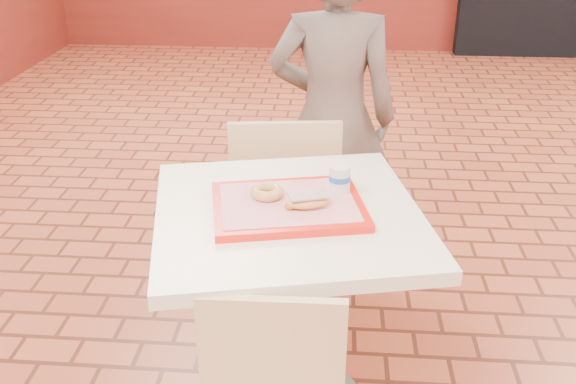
# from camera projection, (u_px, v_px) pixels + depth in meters

# --- Properties ---
(wainscot_band) EXTENTS (8.00, 10.00, 1.00)m
(wainscot_band) POSITION_uv_depth(u_px,v_px,m) (556.00, 234.00, 2.46)
(wainscot_band) COLOR maroon
(wainscot_band) RESTS_ON ground
(main_table) EXTENTS (0.79, 0.79, 0.83)m
(main_table) POSITION_uv_depth(u_px,v_px,m) (288.00, 285.00, 2.05)
(main_table) COLOR beige
(main_table) RESTS_ON ground
(chair_main_back) EXTENTS (0.47, 0.47, 0.92)m
(chair_main_back) POSITION_uv_depth(u_px,v_px,m) (284.00, 206.00, 2.64)
(chair_main_back) COLOR tan
(chair_main_back) RESTS_ON ground
(customer) EXTENTS (0.57, 0.37, 1.55)m
(customer) POSITION_uv_depth(u_px,v_px,m) (333.00, 119.00, 2.82)
(customer) COLOR brown
(customer) RESTS_ON ground
(serving_tray) EXTENTS (0.45, 0.35, 0.03)m
(serving_tray) POSITION_uv_depth(u_px,v_px,m) (288.00, 206.00, 1.92)
(serving_tray) COLOR red
(serving_tray) RESTS_ON main_table
(ring_donut) EXTENTS (0.12, 0.12, 0.03)m
(ring_donut) POSITION_uv_depth(u_px,v_px,m) (267.00, 192.00, 1.94)
(ring_donut) COLOR #BA8944
(ring_donut) RESTS_ON serving_tray
(long_john_donut) EXTENTS (0.14, 0.10, 0.04)m
(long_john_donut) POSITION_uv_depth(u_px,v_px,m) (308.00, 202.00, 1.88)
(long_john_donut) COLOR #D47E3E
(long_john_donut) RESTS_ON serving_tray
(paper_cup) EXTENTS (0.07, 0.07, 0.08)m
(paper_cup) POSITION_uv_depth(u_px,v_px,m) (340.00, 178.00, 1.96)
(paper_cup) COLOR silver
(paper_cup) RESTS_ON serving_tray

